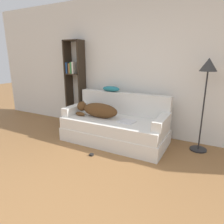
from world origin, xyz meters
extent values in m
plane|color=olive|center=(0.00, 0.00, 0.00)|extent=(20.00, 20.00, 0.00)
cube|color=silver|center=(0.00, 2.70, 1.35)|extent=(7.91, 0.06, 2.70)
cube|color=silver|center=(-0.23, 2.02, 0.12)|extent=(1.90, 0.90, 0.25)
cube|color=silver|center=(-0.23, 2.01, 0.35)|extent=(1.86, 0.86, 0.20)
cube|color=silver|center=(-0.23, 2.40, 0.66)|extent=(1.86, 0.15, 0.42)
cube|color=silver|center=(-1.11, 2.01, 0.53)|extent=(0.15, 0.71, 0.16)
cube|color=silver|center=(0.64, 2.01, 0.53)|extent=(0.15, 0.71, 0.16)
ellipsoid|color=#513319|center=(-0.51, 1.96, 0.59)|extent=(0.72, 0.23, 0.27)
sphere|color=#513319|center=(-0.92, 1.96, 0.62)|extent=(0.18, 0.18, 0.18)
cone|color=#513319|center=(-0.92, 1.91, 0.69)|extent=(0.06, 0.06, 0.08)
cone|color=#513319|center=(-0.92, 2.01, 0.69)|extent=(0.06, 0.06, 0.08)
ellipsoid|color=#513319|center=(-0.89, 1.86, 0.49)|extent=(0.21, 0.06, 0.08)
cube|color=silver|center=(0.04, 1.96, 0.46)|extent=(0.30, 0.25, 0.02)
ellipsoid|color=teal|center=(-0.51, 2.40, 0.93)|extent=(0.36, 0.20, 0.10)
cube|color=#2D2319|center=(-1.69, 2.52, 0.95)|extent=(0.04, 0.26, 1.90)
cube|color=#2D2319|center=(-1.31, 2.52, 0.95)|extent=(0.04, 0.26, 1.90)
cube|color=#2D2319|center=(-1.50, 2.52, 1.88)|extent=(0.40, 0.26, 0.02)
cube|color=#2D2319|center=(-1.50, 2.52, 1.18)|extent=(0.40, 0.26, 0.02)
cube|color=#234C93|center=(-1.64, 2.51, 1.31)|extent=(0.03, 0.20, 0.24)
cube|color=black|center=(-1.60, 2.51, 1.30)|extent=(0.03, 0.20, 0.23)
cube|color=olive|center=(-1.56, 2.51, 1.30)|extent=(0.04, 0.20, 0.22)
cube|color=#337F42|center=(-1.52, 2.51, 1.31)|extent=(0.04, 0.20, 0.24)
cube|color=silver|center=(-1.47, 2.51, 1.31)|extent=(0.04, 0.20, 0.25)
cylinder|color=#232326|center=(1.20, 2.38, 0.01)|extent=(0.28, 0.28, 0.02)
cylinder|color=#232326|center=(1.20, 2.38, 0.68)|extent=(0.02, 0.02, 1.30)
cone|color=#333333|center=(1.20, 2.38, 1.43)|extent=(0.26, 0.26, 0.20)
cube|color=black|center=(-0.30, 1.34, 0.02)|extent=(0.06, 0.06, 0.03)
camera|label=1|loc=(1.37, -1.08, 1.54)|focal=32.00mm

